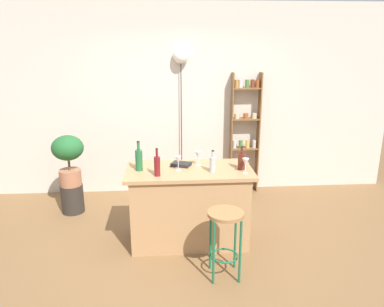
% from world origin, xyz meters
% --- Properties ---
extents(ground, '(12.00, 12.00, 0.00)m').
position_xyz_m(ground, '(0.00, 0.00, 0.00)').
color(ground, brown).
extents(back_wall, '(6.40, 0.10, 2.80)m').
position_xyz_m(back_wall, '(0.00, 1.95, 1.40)').
color(back_wall, beige).
rests_on(back_wall, ground).
extents(kitchen_counter, '(1.41, 0.70, 0.89)m').
position_xyz_m(kitchen_counter, '(0.00, 0.30, 0.45)').
color(kitchen_counter, tan).
rests_on(kitchen_counter, ground).
extents(bar_stool, '(0.35, 0.35, 0.70)m').
position_xyz_m(bar_stool, '(0.30, -0.42, 0.52)').
color(bar_stool, '#196642').
rests_on(bar_stool, ground).
extents(spice_shelf, '(0.43, 0.17, 1.82)m').
position_xyz_m(spice_shelf, '(0.94, 1.79, 0.97)').
color(spice_shelf, brown).
rests_on(spice_shelf, ground).
extents(plant_stool, '(0.30, 0.30, 0.39)m').
position_xyz_m(plant_stool, '(-1.54, 1.19, 0.20)').
color(plant_stool, '#2D2823').
rests_on(plant_stool, ground).
extents(potted_plant, '(0.42, 0.37, 0.69)m').
position_xyz_m(potted_plant, '(-1.54, 1.19, 0.81)').
color(potted_plant, '#A86B4C').
rests_on(potted_plant, plant_stool).
extents(bottle_sauce_amber, '(0.07, 0.07, 0.25)m').
position_xyz_m(bottle_sauce_amber, '(0.25, 0.19, 0.98)').
color(bottle_sauce_amber, '#B2B2B7').
rests_on(bottle_sauce_amber, kitchen_counter).
extents(bottle_soda_blue, '(0.08, 0.08, 0.26)m').
position_xyz_m(bottle_soda_blue, '(0.58, 0.25, 0.99)').
color(bottle_soda_blue, '#5B2319').
rests_on(bottle_soda_blue, kitchen_counter).
extents(bottle_olive_oil, '(0.07, 0.07, 0.30)m').
position_xyz_m(bottle_olive_oil, '(-0.35, 0.11, 1.00)').
color(bottle_olive_oil, maroon).
rests_on(bottle_olive_oil, kitchen_counter).
extents(bottle_vinegar, '(0.08, 0.08, 0.33)m').
position_xyz_m(bottle_vinegar, '(-0.55, 0.30, 1.01)').
color(bottle_vinegar, '#236638').
rests_on(bottle_vinegar, kitchen_counter).
extents(wine_glass_left, '(0.07, 0.07, 0.16)m').
position_xyz_m(wine_glass_left, '(0.11, 0.43, 1.00)').
color(wine_glass_left, silver).
rests_on(wine_glass_left, kitchen_counter).
extents(wine_glass_center, '(0.07, 0.07, 0.16)m').
position_xyz_m(wine_glass_center, '(-0.12, 0.27, 1.00)').
color(wine_glass_center, silver).
rests_on(wine_glass_center, kitchen_counter).
extents(wine_glass_right, '(0.07, 0.07, 0.16)m').
position_xyz_m(wine_glass_right, '(0.60, 0.13, 1.00)').
color(wine_glass_right, silver).
rests_on(wine_glass_right, kitchen_counter).
extents(cookbook, '(0.25, 0.22, 0.03)m').
position_xyz_m(cookbook, '(-0.08, 0.43, 0.90)').
color(cookbook, black).
rests_on(cookbook, kitchen_counter).
extents(pendant_globe_light, '(0.23, 0.23, 2.18)m').
position_xyz_m(pendant_globe_light, '(-0.01, 1.84, 2.04)').
color(pendant_globe_light, black).
rests_on(pendant_globe_light, ground).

